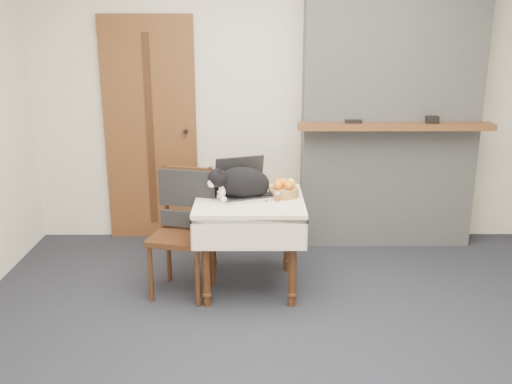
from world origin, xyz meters
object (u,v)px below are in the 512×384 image
cat (243,183)px  door (151,131)px  pill_bottle (278,197)px  fruit_basket (284,189)px  laptop (243,187)px  cream_jar (210,193)px  side_table (250,213)px  chair (185,213)px

cat → door: bearing=106.4°
pill_bottle → fruit_basket: bearing=69.6°
door → pill_bottle: 1.63m
cat → laptop: bearing=69.2°
cat → cream_jar: (-0.24, 0.03, -0.08)m
laptop → cat: (0.00, -0.07, 0.05)m
side_table → pill_bottle: pill_bottle is taller
door → pill_bottle: size_ratio=30.55×
laptop → fruit_basket: (0.30, -0.01, -0.02)m
cat → pill_bottle: (0.24, -0.08, -0.08)m
side_table → laptop: size_ratio=1.68×
side_table → door: bearing=129.1°
side_table → fruit_basket: fruit_basket is taller
fruit_basket → cat: bearing=-169.1°
laptop → chair: 0.47m
door → cat: (0.85, -1.10, -0.19)m
door → laptop: (0.85, -1.03, -0.23)m
laptop → cat: laptop is taller
door → chair: size_ratio=2.16×
pill_bottle → chair: 0.69m
fruit_basket → cream_jar: bearing=-177.1°
cream_jar → pill_bottle: (0.49, -0.11, 0.00)m
laptop → chair: (-0.43, -0.08, -0.18)m
cat → fruit_basket: bearing=-10.4°
side_table → laptop: laptop is taller
laptop → chair: laptop is taller
cat → cream_jar: size_ratio=8.73×
side_table → chair: bearing=-179.1°
laptop → cream_jar: bearing=168.6°
laptop → pill_bottle: 0.29m
door → cream_jar: bearing=-60.5°
door → cream_jar: (0.60, -1.07, -0.27)m
pill_bottle → chair: (-0.67, 0.07, -0.14)m
side_table → chair: (-0.47, -0.01, 0.00)m
fruit_basket → side_table: bearing=-167.3°
cream_jar → chair: size_ratio=0.07×
pill_bottle → chair: chair is taller
laptop → chair: size_ratio=0.50×
cat → chair: bearing=159.7°
cat → chair: cat is taller
pill_bottle → chair: size_ratio=0.07×
fruit_basket → chair: (-0.72, -0.06, -0.16)m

